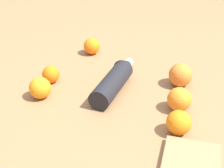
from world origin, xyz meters
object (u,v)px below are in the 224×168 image
object	(u,v)px
orange_1	(92,46)
orange_2	(40,88)
water_bottle	(114,81)
orange_4	(179,123)
orange_3	(179,99)
orange_0	(51,74)
orange_5	(180,75)

from	to	relation	value
orange_1	orange_2	distance (m)	0.37
orange_2	water_bottle	bearing A→B (deg)	-79.06
orange_1	orange_4	world-z (taller)	orange_4
water_bottle	orange_4	distance (m)	0.29
water_bottle	orange_2	size ratio (longest dim) A/B	4.01
water_bottle	orange_3	size ratio (longest dim) A/B	3.81
orange_0	orange_4	size ratio (longest dim) A/B	0.86
orange_2	orange_5	bearing A→B (deg)	-80.65
orange_5	orange_3	bearing A→B (deg)	169.11
water_bottle	orange_1	xyz separation A→B (m)	(0.28, 0.09, -0.00)
water_bottle	orange_3	distance (m)	0.23
orange_0	orange_5	size ratio (longest dim) A/B	0.75
orange_3	orange_5	size ratio (longest dim) A/B	0.93
water_bottle	orange_2	xyz separation A→B (m)	(-0.05, 0.24, 0.00)
orange_1	orange_4	distance (m)	0.58
water_bottle	orange_5	xyz separation A→B (m)	(0.03, -0.23, 0.01)
orange_1	orange_5	world-z (taller)	orange_5
orange_0	orange_4	bearing A→B (deg)	-125.19
orange_4	orange_3	bearing A→B (deg)	-10.29
orange_3	orange_5	bearing A→B (deg)	-10.89
orange_0	orange_2	bearing A→B (deg)	169.17
orange_2	orange_5	size ratio (longest dim) A/B	0.88
water_bottle	orange_3	xyz separation A→B (m)	(-0.12, -0.20, 0.00)
orange_0	orange_1	world-z (taller)	orange_1
water_bottle	orange_1	bearing A→B (deg)	39.82
orange_3	orange_5	xyz separation A→B (m)	(0.15, -0.03, 0.00)
orange_5	orange_1	bearing A→B (deg)	51.74
orange_4	orange_1	bearing A→B (deg)	27.78
orange_4	orange_2	bearing A→B (deg)	66.42
orange_1	orange_0	bearing A→B (deg)	150.11
orange_4	orange_5	distance (m)	0.27
orange_3	water_bottle	bearing A→B (deg)	59.71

